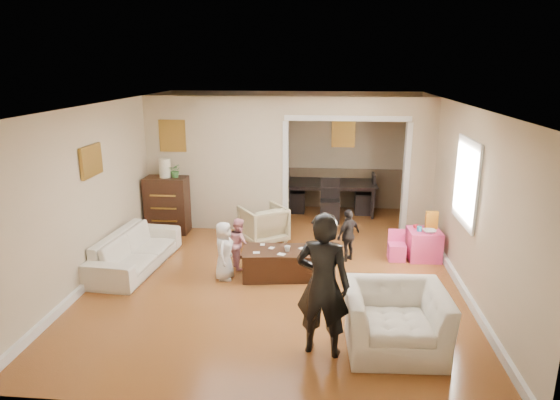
# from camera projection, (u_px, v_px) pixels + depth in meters

# --- Properties ---
(floor) EXTENTS (7.00, 7.00, 0.00)m
(floor) POSITION_uv_depth(u_px,v_px,m) (279.00, 265.00, 7.96)
(floor) COLOR #A85E2B
(floor) RESTS_ON ground
(partition_left) EXTENTS (2.75, 0.18, 2.60)m
(partition_left) POSITION_uv_depth(u_px,v_px,m) (217.00, 164.00, 9.46)
(partition_left) COLOR #BEAB8B
(partition_left) RESTS_ON ground
(partition_right) EXTENTS (0.55, 0.18, 2.60)m
(partition_right) POSITION_uv_depth(u_px,v_px,m) (419.00, 168.00, 9.12)
(partition_right) COLOR #BEAB8B
(partition_right) RESTS_ON ground
(partition_header) EXTENTS (2.22, 0.18, 0.35)m
(partition_header) POSITION_uv_depth(u_px,v_px,m) (348.00, 106.00, 8.94)
(partition_header) COLOR #BEAB8B
(partition_header) RESTS_ON partition_right
(window_pane) EXTENTS (0.03, 0.95, 1.10)m
(window_pane) POSITION_uv_depth(u_px,v_px,m) (467.00, 182.00, 6.92)
(window_pane) COLOR white
(window_pane) RESTS_ON ground
(framed_art_partition) EXTENTS (0.45, 0.03, 0.55)m
(framed_art_partition) POSITION_uv_depth(u_px,v_px,m) (173.00, 136.00, 9.29)
(framed_art_partition) COLOR brown
(framed_art_partition) RESTS_ON partition_left
(framed_art_sofa_wall) EXTENTS (0.03, 0.55, 0.40)m
(framed_art_sofa_wall) POSITION_uv_depth(u_px,v_px,m) (91.00, 161.00, 7.14)
(framed_art_sofa_wall) COLOR brown
(framed_art_alcove) EXTENTS (0.45, 0.03, 0.55)m
(framed_art_alcove) POSITION_uv_depth(u_px,v_px,m) (343.00, 133.00, 10.71)
(framed_art_alcove) COLOR brown
(sofa) EXTENTS (0.94, 2.03, 0.58)m
(sofa) POSITION_uv_depth(u_px,v_px,m) (136.00, 250.00, 7.82)
(sofa) COLOR silver
(sofa) RESTS_ON ground
(armchair_back) EXTENTS (1.03, 1.03, 0.68)m
(armchair_back) POSITION_uv_depth(u_px,v_px,m) (263.00, 224.00, 8.92)
(armchair_back) COLOR tan
(armchair_back) RESTS_ON ground
(armchair_front) EXTENTS (1.17, 1.04, 0.73)m
(armchair_front) POSITION_uv_depth(u_px,v_px,m) (395.00, 320.00, 5.53)
(armchair_front) COLOR silver
(armchair_front) RESTS_ON ground
(dresser) EXTENTS (0.80, 0.45, 1.10)m
(dresser) POSITION_uv_depth(u_px,v_px,m) (167.00, 205.00, 9.39)
(dresser) COLOR black
(dresser) RESTS_ON ground
(table_lamp) EXTENTS (0.22, 0.22, 0.36)m
(table_lamp) POSITION_uv_depth(u_px,v_px,m) (165.00, 168.00, 9.20)
(table_lamp) COLOR beige
(table_lamp) RESTS_ON dresser
(potted_plant) EXTENTS (0.24, 0.21, 0.27)m
(potted_plant) POSITION_uv_depth(u_px,v_px,m) (175.00, 171.00, 9.19)
(potted_plant) COLOR #3B7132
(potted_plant) RESTS_ON dresser
(coffee_table) EXTENTS (1.23, 0.73, 0.44)m
(coffee_table) POSITION_uv_depth(u_px,v_px,m) (281.00, 263.00, 7.48)
(coffee_table) COLOR #382012
(coffee_table) RESTS_ON ground
(coffee_cup) EXTENTS (0.10, 0.10, 0.09)m
(coffee_cup) POSITION_uv_depth(u_px,v_px,m) (287.00, 249.00, 7.36)
(coffee_cup) COLOR silver
(coffee_cup) RESTS_ON coffee_table
(play_table) EXTENTS (0.55, 0.55, 0.50)m
(play_table) POSITION_uv_depth(u_px,v_px,m) (424.00, 244.00, 8.17)
(play_table) COLOR #E03B7A
(play_table) RESTS_ON ground
(cereal_box) EXTENTS (0.20, 0.08, 0.30)m
(cereal_box) POSITION_uv_depth(u_px,v_px,m) (432.00, 220.00, 8.15)
(cereal_box) COLOR gold
(cereal_box) RESTS_ON play_table
(cyan_cup) EXTENTS (0.08, 0.08, 0.08)m
(cyan_cup) POSITION_uv_depth(u_px,v_px,m) (419.00, 229.00, 8.05)
(cyan_cup) COLOR #2598BD
(cyan_cup) RESTS_ON play_table
(toy_block) EXTENTS (0.10, 0.09, 0.05)m
(toy_block) POSITION_uv_depth(u_px,v_px,m) (416.00, 226.00, 8.22)
(toy_block) COLOR red
(toy_block) RESTS_ON play_table
(play_bowl) EXTENTS (0.22, 0.22, 0.05)m
(play_bowl) POSITION_uv_depth(u_px,v_px,m) (429.00, 231.00, 7.98)
(play_bowl) COLOR silver
(play_bowl) RESTS_ON play_table
(dining_table) EXTENTS (2.00, 1.15, 0.70)m
(dining_table) POSITION_uv_depth(u_px,v_px,m) (330.00, 197.00, 10.69)
(dining_table) COLOR black
(dining_table) RESTS_ON ground
(adult_person) EXTENTS (0.68, 0.52, 1.67)m
(adult_person) POSITION_uv_depth(u_px,v_px,m) (323.00, 285.00, 5.34)
(adult_person) COLOR black
(adult_person) RESTS_ON ground
(child_kneel_a) EXTENTS (0.31, 0.45, 0.90)m
(child_kneel_a) POSITION_uv_depth(u_px,v_px,m) (224.00, 251.00, 7.35)
(child_kneel_a) COLOR white
(child_kneel_a) RESTS_ON ground
(child_kneel_b) EXTENTS (0.46, 0.50, 0.82)m
(child_kneel_b) POSITION_uv_depth(u_px,v_px,m) (239.00, 243.00, 7.78)
(child_kneel_b) COLOR pink
(child_kneel_b) RESTS_ON ground
(child_toddler) EXTENTS (0.51, 0.53, 0.89)m
(child_toddler) POSITION_uv_depth(u_px,v_px,m) (348.00, 235.00, 8.05)
(child_toddler) COLOR black
(child_toddler) RESTS_ON ground
(craft_papers) EXTENTS (0.85, 0.48, 0.00)m
(craft_papers) POSITION_uv_depth(u_px,v_px,m) (279.00, 250.00, 7.40)
(craft_papers) COLOR white
(craft_papers) RESTS_ON coffee_table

